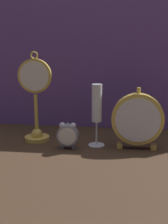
% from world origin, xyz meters
% --- Properties ---
extents(ground_plane, '(4.00, 4.00, 0.00)m').
position_xyz_m(ground_plane, '(0.00, 0.00, 0.00)').
color(ground_plane, '#422D1E').
extents(fabric_backdrop_drape, '(1.36, 0.01, 0.66)m').
position_xyz_m(fabric_backdrop_drape, '(0.00, 0.33, 0.33)').
color(fabric_backdrop_drape, '#6B478E').
rests_on(fabric_backdrop_drape, ground_plane).
extents(pocket_watch_on_stand, '(0.13, 0.10, 0.35)m').
position_xyz_m(pocket_watch_on_stand, '(-0.19, 0.11, 0.16)').
color(pocket_watch_on_stand, gold).
rests_on(pocket_watch_on_stand, ground_plane).
extents(alarm_clock_twin_bell, '(0.08, 0.03, 0.10)m').
position_xyz_m(alarm_clock_twin_bell, '(-0.05, 0.03, 0.05)').
color(alarm_clock_twin_bell, gray).
rests_on(alarm_clock_twin_bell, ground_plane).
extents(mantel_clock_silver, '(0.19, 0.04, 0.22)m').
position_xyz_m(mantel_clock_silver, '(0.19, 0.06, 0.11)').
color(mantel_clock_silver, gold).
rests_on(mantel_clock_silver, ground_plane).
extents(champagne_flute, '(0.06, 0.06, 0.23)m').
position_xyz_m(champagne_flute, '(0.05, 0.08, 0.14)').
color(champagne_flute, silver).
rests_on(champagne_flute, ground_plane).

